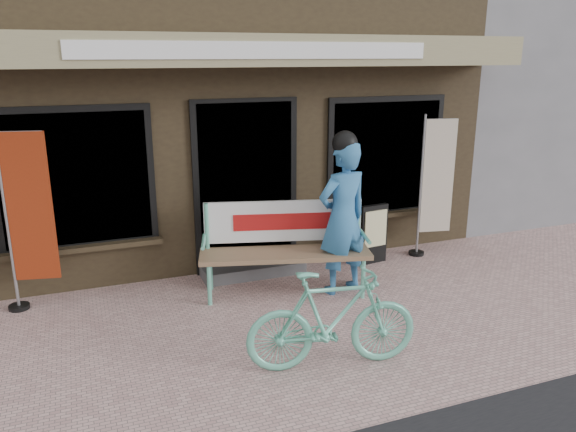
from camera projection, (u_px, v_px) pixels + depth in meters
name	position (u px, v px, depth m)	size (l,w,h in m)	color
ground	(305.00, 336.00, 5.61)	(70.00, 70.00, 0.00)	#C89E99
storefront	(192.00, 36.00, 9.24)	(7.00, 6.77, 6.00)	black
neighbor_right_near	(560.00, 50.00, 12.68)	(10.00, 7.00, 5.60)	slate
bench	(284.00, 240.00, 6.53)	(2.02, 0.98, 1.06)	#61BFA1
person	(343.00, 215.00, 6.43)	(0.73, 0.55, 1.90)	teal
bicycle	(332.00, 319.00, 4.94)	(0.44, 1.54, 0.93)	#61BFA1
nobori_red	(27.00, 217.00, 5.94)	(0.60, 0.26, 2.02)	gray
nobori_cream	(435.00, 184.00, 7.64)	(0.58, 0.25, 1.95)	gray
menu_stand	(374.00, 234.00, 7.46)	(0.41, 0.13, 0.80)	black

